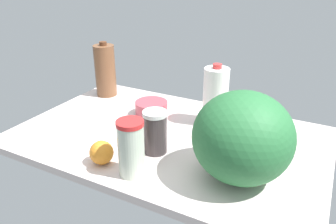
% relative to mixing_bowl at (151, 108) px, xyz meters
% --- Properties ---
extents(countertop, '(1.20, 0.76, 0.03)m').
position_rel_mixing_bowl_xyz_m(countertop, '(-0.15, 0.13, -0.05)').
color(countertop, beige).
rests_on(countertop, ground).
extents(mixing_bowl, '(0.14, 0.14, 0.06)m').
position_rel_mixing_bowl_xyz_m(mixing_bowl, '(0.00, 0.00, 0.00)').
color(mixing_bowl, '#B2424E').
rests_on(mixing_bowl, countertop).
extents(milk_jug, '(0.10, 0.10, 0.26)m').
position_rel_mixing_bowl_xyz_m(milk_jug, '(-0.28, -0.05, 0.09)').
color(milk_jug, white).
rests_on(milk_jug, countertop).
extents(watermelon, '(0.31, 0.31, 0.29)m').
position_rel_mixing_bowl_xyz_m(watermelon, '(-0.48, 0.27, 0.11)').
color(watermelon, '#296C39').
rests_on(watermelon, countertop).
extents(chocolate_milk_jug, '(0.10, 0.10, 0.27)m').
position_rel_mixing_bowl_xyz_m(chocolate_milk_jug, '(0.33, -0.11, 0.10)').
color(chocolate_milk_jug, brown).
rests_on(chocolate_milk_jug, countertop).
extents(shaker_bottle, '(0.09, 0.09, 0.16)m').
position_rel_mixing_bowl_xyz_m(shaker_bottle, '(-0.17, 0.26, 0.05)').
color(shaker_bottle, '#382F31').
rests_on(shaker_bottle, countertop).
extents(tumbler_cup, '(0.09, 0.09, 0.19)m').
position_rel_mixing_bowl_xyz_m(tumbler_cup, '(-0.17, 0.42, 0.06)').
color(tumbler_cup, beige).
rests_on(tumbler_cup, countertop).
extents(orange_far_back, '(0.08, 0.08, 0.08)m').
position_rel_mixing_bowl_xyz_m(orange_far_back, '(-0.05, 0.41, 0.01)').
color(orange_far_back, orange).
rests_on(orange_far_back, countertop).
extents(lemon_near_front, '(0.08, 0.08, 0.08)m').
position_rel_mixing_bowl_xyz_m(lemon_near_front, '(-0.54, 0.00, 0.01)').
color(lemon_near_front, yellow).
rests_on(lemon_near_front, countertop).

